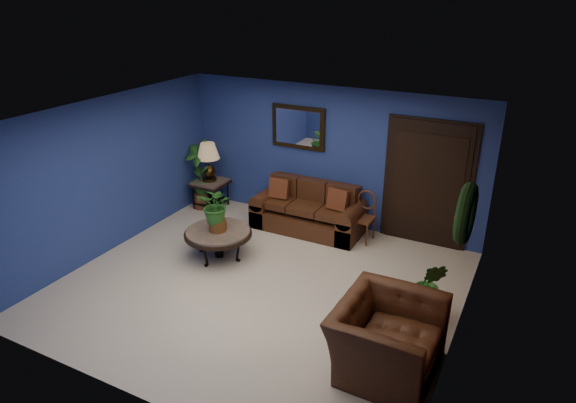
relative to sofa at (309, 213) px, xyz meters
The scene contains 18 objects.
floor 2.10m from the sofa, 85.22° to the right, with size 5.50×5.50×0.00m, color beige.
wall_back 1.07m from the sofa, 67.89° to the left, with size 5.50×0.04×2.50m, color navy.
wall_left 3.44m from the sofa, 141.18° to the right, with size 0.04×5.00×2.50m, color navy.
wall_right_brick 3.71m from the sofa, 35.35° to the right, with size 0.04×5.00×2.50m, color #602B1B.
ceiling 3.04m from the sofa, 85.22° to the right, with size 5.50×5.00×0.02m, color silver.
crown_molding 4.16m from the sofa, 35.62° to the right, with size 0.03×5.00×0.14m, color white.
wall_mirror 1.54m from the sofa, 137.81° to the left, with size 1.02×0.06×0.77m, color #3E2810.
closet_door 2.11m from the sofa, 11.65° to the left, with size 1.44×0.06×2.18m, color black.
wreath 3.78m from the sofa, 35.25° to the right, with size 0.72×0.72×0.16m, color black.
sofa is the anchor object (origin of this frame).
coffee_table 1.83m from the sofa, 117.83° to the right, with size 1.08×1.08×0.46m.
end_table 2.13m from the sofa, behind, with size 0.61×0.61×0.56m.
table_lamp 2.25m from the sofa, behind, with size 0.44×0.44×0.72m.
side_chair 1.02m from the sofa, ahead, with size 0.39×0.39×0.87m.
armchair 3.73m from the sofa, 51.40° to the right, with size 1.26×1.10×0.82m, color #482614.
coffee_plant 1.91m from the sofa, 117.83° to the right, with size 0.63×0.57×0.74m.
floor_plant 3.06m from the sofa, 34.34° to the right, with size 0.40×0.33×0.85m.
tall_plant 2.32m from the sofa, behind, with size 0.63×0.46×1.35m.
Camera 1 is at (3.32, -5.51, 4.07)m, focal length 32.00 mm.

